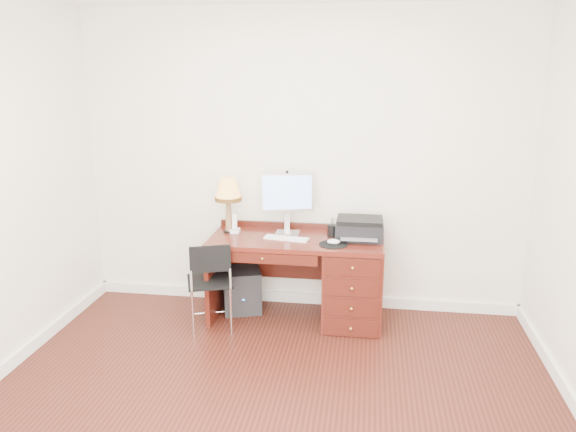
% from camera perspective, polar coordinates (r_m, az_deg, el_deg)
% --- Properties ---
extents(ground, '(4.00, 4.00, 0.00)m').
position_cam_1_polar(ground, '(3.93, -2.00, -18.90)').
color(ground, black).
rests_on(ground, ground).
extents(room_shell, '(4.00, 4.00, 4.00)m').
position_cam_1_polar(room_shell, '(4.43, -0.51, -13.87)').
color(room_shell, white).
rests_on(room_shell, ground).
extents(desk, '(1.50, 0.67, 0.75)m').
position_cam_1_polar(desk, '(4.95, 4.58, -6.11)').
color(desk, '#571A12').
rests_on(desk, ground).
extents(monitor, '(0.46, 0.21, 0.54)m').
position_cam_1_polar(monitor, '(4.93, -0.00, 2.08)').
color(monitor, silver).
rests_on(monitor, desk).
extents(keyboard, '(0.40, 0.17, 0.01)m').
position_cam_1_polar(keyboard, '(4.82, -0.16, -2.29)').
color(keyboard, white).
rests_on(keyboard, desk).
extents(mouse_pad, '(0.24, 0.24, 0.05)m').
position_cam_1_polar(mouse_pad, '(4.69, 4.65, -2.77)').
color(mouse_pad, black).
rests_on(mouse_pad, desk).
extents(printer, '(0.40, 0.32, 0.18)m').
position_cam_1_polar(printer, '(4.87, 7.28, -1.25)').
color(printer, black).
rests_on(printer, desk).
extents(leg_lamp, '(0.24, 0.24, 0.49)m').
position_cam_1_polar(leg_lamp, '(4.97, -6.10, 2.35)').
color(leg_lamp, black).
rests_on(leg_lamp, desk).
extents(phone, '(0.08, 0.08, 0.17)m').
position_cam_1_polar(phone, '(5.02, -5.42, -1.14)').
color(phone, white).
rests_on(phone, desk).
extents(pen_cup, '(0.08, 0.08, 0.11)m').
position_cam_1_polar(pen_cup, '(4.90, 4.52, -1.50)').
color(pen_cup, black).
rests_on(pen_cup, desk).
extents(chair, '(0.48, 0.48, 0.79)m').
position_cam_1_polar(chair, '(4.78, -8.17, -6.16)').
color(chair, black).
rests_on(chair, ground).
extents(equipment_box, '(0.42, 0.42, 0.39)m').
position_cam_1_polar(equipment_box, '(5.23, -4.72, -7.48)').
color(equipment_box, black).
rests_on(equipment_box, ground).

